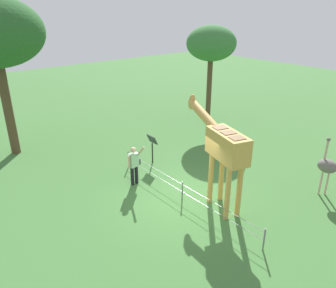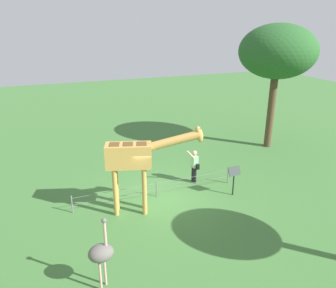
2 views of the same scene
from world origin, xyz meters
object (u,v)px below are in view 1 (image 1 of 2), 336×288
at_px(ostrich, 327,166).
at_px(visitor, 134,163).
at_px(giraffe, 222,146).
at_px(info_sign, 152,143).
at_px(tree_east, 211,44).

bearing_deg(ostrich, visitor, 43.79).
xyz_separation_m(giraffe, info_sign, (4.18, -0.23, -1.32)).
height_order(giraffe, visitor, giraffe).
bearing_deg(info_sign, ostrich, -152.40).
xyz_separation_m(visitor, ostrich, (-5.16, -4.95, 0.27)).
bearing_deg(ostrich, info_sign, 27.60).
distance_m(visitor, ostrich, 7.16).
relative_size(giraffe, ostrich, 1.63).
bearing_deg(info_sign, tree_east, -66.82).
bearing_deg(info_sign, giraffe, 176.79).
relative_size(tree_east, info_sign, 4.20).
distance_m(giraffe, visitor, 3.70).
xyz_separation_m(giraffe, ostrich, (-2.05, -3.49, -1.09)).
xyz_separation_m(ostrich, info_sign, (6.23, 3.26, -0.23)).
relative_size(visitor, info_sign, 1.30).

